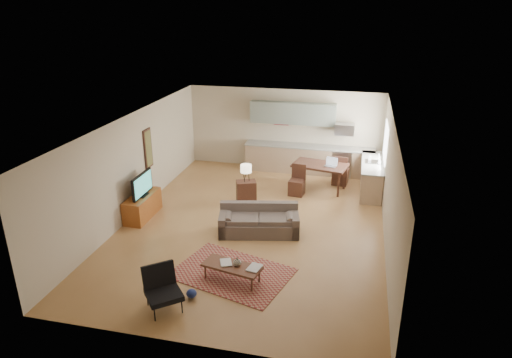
% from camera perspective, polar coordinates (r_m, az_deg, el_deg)
% --- Properties ---
extents(room, '(9.00, 9.00, 9.00)m').
position_cam_1_polar(room, '(11.22, -0.35, 0.41)').
color(room, '#9A6B3C').
rests_on(room, ground).
extents(kitchen_counter_back, '(4.26, 0.64, 0.92)m').
position_cam_1_polar(kitchen_counter_back, '(15.27, 6.60, 2.47)').
color(kitchen_counter_back, '#9D8063').
rests_on(kitchen_counter_back, ground).
extents(kitchen_counter_right, '(0.64, 2.26, 0.92)m').
position_cam_1_polar(kitchen_counter_right, '(14.09, 14.23, 0.30)').
color(kitchen_counter_right, '#9D8063').
rests_on(kitchen_counter_right, ground).
extents(kitchen_range, '(0.62, 0.62, 0.90)m').
position_cam_1_polar(kitchen_range, '(15.20, 10.71, 2.11)').
color(kitchen_range, '#A5A8AD').
rests_on(kitchen_range, ground).
extents(kitchen_microwave, '(0.62, 0.40, 0.35)m').
position_cam_1_polar(kitchen_microwave, '(14.90, 11.01, 6.13)').
color(kitchen_microwave, '#A5A8AD').
rests_on(kitchen_microwave, room).
extents(upper_cabinets, '(2.80, 0.34, 0.70)m').
position_cam_1_polar(upper_cabinets, '(15.07, 4.62, 8.19)').
color(upper_cabinets, gray).
rests_on(upper_cabinets, room).
extents(window_right, '(0.02, 1.40, 1.05)m').
position_cam_1_polar(window_right, '(13.76, 15.89, 4.44)').
color(window_right, white).
rests_on(window_right, room).
extents(wall_art_left, '(0.06, 0.42, 1.10)m').
position_cam_1_polar(wall_art_left, '(13.02, -13.31, 3.74)').
color(wall_art_left, olive).
rests_on(wall_art_left, room).
extents(triptych, '(1.70, 0.04, 0.50)m').
position_cam_1_polar(triptych, '(15.32, 3.18, 7.67)').
color(triptych, beige).
rests_on(triptych, room).
extents(rug, '(2.70, 2.21, 0.02)m').
position_cam_1_polar(rug, '(9.84, -3.03, -11.64)').
color(rug, maroon).
rests_on(rug, floor).
extents(sofa, '(2.17, 1.29, 0.71)m').
position_cam_1_polar(sofa, '(11.22, 0.37, -5.17)').
color(sofa, brown).
rests_on(sofa, floor).
extents(coffee_table, '(1.30, 0.74, 0.37)m').
position_cam_1_polar(coffee_table, '(9.52, -3.01, -11.63)').
color(coffee_table, '#4D291B').
rests_on(coffee_table, floor).
extents(book_a, '(0.44, 0.47, 0.03)m').
position_cam_1_polar(book_a, '(9.48, -4.48, -10.43)').
color(book_a, maroon).
rests_on(book_a, coffee_table).
extents(book_b, '(0.39, 0.44, 0.03)m').
position_cam_1_polar(book_b, '(9.35, -0.88, -10.86)').
color(book_b, navy).
rests_on(book_b, coffee_table).
extents(vase, '(0.23, 0.23, 0.18)m').
position_cam_1_polar(vase, '(9.37, -2.37, -10.26)').
color(vase, black).
rests_on(vase, coffee_table).
extents(armchair, '(1.00, 1.00, 0.81)m').
position_cam_1_polar(armchair, '(8.78, -11.49, -13.51)').
color(armchair, black).
rests_on(armchair, floor).
extents(tv_credenza, '(0.51, 1.33, 0.61)m').
position_cam_1_polar(tv_credenza, '(12.44, -14.01, -3.30)').
color(tv_credenza, brown).
rests_on(tv_credenza, floor).
extents(tv, '(0.10, 1.02, 0.61)m').
position_cam_1_polar(tv, '(12.19, -14.05, -0.70)').
color(tv, black).
rests_on(tv, tv_credenza).
extents(console_table, '(0.64, 0.54, 0.64)m').
position_cam_1_polar(console_table, '(12.94, -1.24, -1.60)').
color(console_table, '#381F17').
rests_on(console_table, floor).
extents(table_lamp, '(0.41, 0.41, 0.51)m').
position_cam_1_polar(table_lamp, '(12.73, -1.26, 0.78)').
color(table_lamp, beige).
rests_on(table_lamp, console_table).
extents(dining_table, '(1.73, 1.21, 0.80)m').
position_cam_1_polar(dining_table, '(13.94, 7.92, 0.28)').
color(dining_table, '#381F17').
rests_on(dining_table, floor).
extents(dining_chair_near, '(0.48, 0.50, 0.90)m').
position_cam_1_polar(dining_chair_near, '(13.44, 5.14, -0.17)').
color(dining_chair_near, '#381F17').
rests_on(dining_chair_near, floor).
extents(dining_chair_far, '(0.52, 0.53, 0.96)m').
position_cam_1_polar(dining_chair_far, '(14.42, 10.55, 1.18)').
color(dining_chair_far, '#381F17').
rests_on(dining_chair_far, floor).
extents(laptop, '(0.39, 0.33, 0.25)m').
position_cam_1_polar(laptop, '(13.64, 9.31, 2.08)').
color(laptop, '#A5A8AD').
rests_on(laptop, dining_table).
extents(soap_bottle, '(0.11, 0.11, 0.19)m').
position_cam_1_polar(soap_bottle, '(14.05, 14.03, 2.67)').
color(soap_bottle, beige).
rests_on(soap_bottle, kitchen_counter_right).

